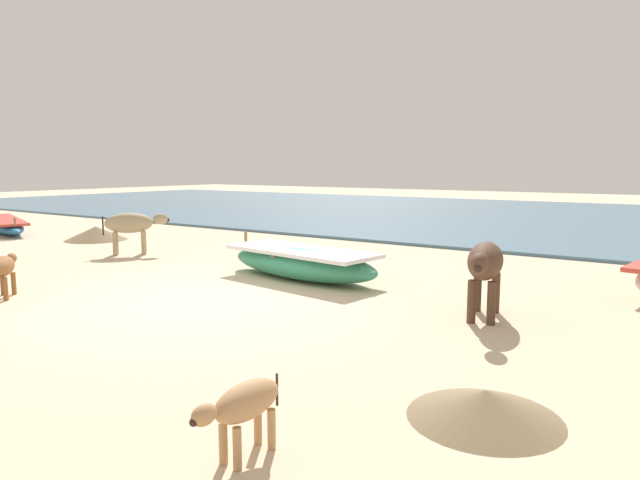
{
  "coord_description": "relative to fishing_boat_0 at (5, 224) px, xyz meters",
  "views": [
    {
      "loc": [
        6.28,
        -5.97,
        2.06
      ],
      "look_at": [
        0.01,
        3.14,
        0.6
      ],
      "focal_mm": 31.6,
      "sensor_mm": 36.0,
      "label": 1
    }
  ],
  "objects": [
    {
      "name": "ground",
      "position": [
        11.93,
        -2.92,
        -0.23
      ],
      "size": [
        80.0,
        80.0,
        0.0
      ],
      "primitive_type": "plane",
      "color": "beige"
    },
    {
      "name": "sea_water",
      "position": [
        11.93,
        14.33,
        -0.19
      ],
      "size": [
        60.0,
        20.0,
        0.08
      ],
      "primitive_type": "cube",
      "color": "slate",
      "rests_on": "ground"
    },
    {
      "name": "fishing_boat_0",
      "position": [
        0.0,
        0.0,
        0.0
      ],
      "size": [
        4.83,
        2.39,
        0.61
      ],
      "rotation": [
        0.0,
        0.0,
        5.95
      ],
      "color": "#1E669E",
      "rests_on": "ground"
    },
    {
      "name": "fishing_boat_3",
      "position": [
        12.16,
        -0.69,
        0.07
      ],
      "size": [
        3.51,
        1.57,
        0.75
      ],
      "rotation": [
        0.0,
        0.0,
        3.01
      ],
      "color": "#338C66",
      "rests_on": "ground"
    },
    {
      "name": "cow_adult_dark",
      "position": [
        15.82,
        -1.5,
        0.52
      ],
      "size": [
        0.7,
        1.58,
        1.04
      ],
      "rotation": [
        0.0,
        0.0,
        4.94
      ],
      "color": "#4C3323",
      "rests_on": "ground"
    },
    {
      "name": "calf_near_tan",
      "position": [
        15.65,
        -6.09,
        0.17
      ],
      "size": [
        0.26,
        0.86,
        0.55
      ],
      "rotation": [
        0.0,
        0.0,
        4.69
      ],
      "color": "tan",
      "rests_on": "ground"
    },
    {
      "name": "calf_far_brown",
      "position": [
        9.18,
        -4.54,
        0.24
      ],
      "size": [
        0.86,
        0.81,
        0.66
      ],
      "rotation": [
        0.0,
        0.0,
        2.4
      ],
      "color": "brown",
      "rests_on": "ground"
    },
    {
      "name": "cow_second_adult_dun",
      "position": [
        7.2,
        -0.65,
        0.47
      ],
      "size": [
        1.17,
        1.3,
        0.97
      ],
      "rotation": [
        0.0,
        0.0,
        0.87
      ],
      "color": "tan",
      "rests_on": "ground"
    },
    {
      "name": "debris_pile_0",
      "position": [
        4.2,
        0.41,
        -0.04
      ],
      "size": [
        1.72,
        1.72,
        0.38
      ],
      "primitive_type": "cone",
      "rotation": [
        0.0,
        0.0,
        4.73
      ],
      "color": "#7A6647",
      "rests_on": "ground"
    },
    {
      "name": "debris_pile_1",
      "position": [
        16.84,
        -4.51,
        -0.11
      ],
      "size": [
        1.74,
        1.74,
        0.24
      ],
      "primitive_type": "cone",
      "rotation": [
        0.0,
        0.0,
        4.17
      ],
      "color": "#7A6647",
      "rests_on": "ground"
    }
  ]
}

